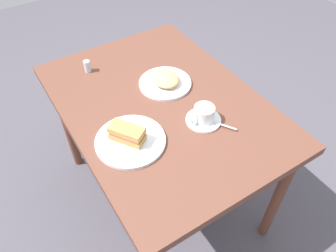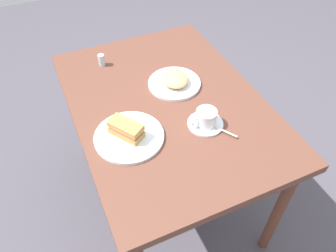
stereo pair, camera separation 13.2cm
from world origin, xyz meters
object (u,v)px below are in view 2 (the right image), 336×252
object	(u,v)px
salt_shaker	(102,60)
coffee_saucer	(205,124)
spoon	(222,130)
dining_table	(167,115)
sandwich_plate	(129,137)
coffee_cup	(206,117)
side_plate	(174,83)
sandwich_front	(126,129)

from	to	relation	value
salt_shaker	coffee_saucer	bearing A→B (deg)	25.21
coffee_saucer	spoon	distance (m)	0.08
coffee_saucer	salt_shaker	distance (m)	0.65
dining_table	coffee_saucer	size ratio (longest dim) A/B	7.67
dining_table	coffee_saucer	distance (m)	0.23
spoon	salt_shaker	distance (m)	0.72
dining_table	salt_shaker	xyz separation A→B (m)	(-0.39, -0.19, 0.11)
coffee_saucer	salt_shaker	xyz separation A→B (m)	(-0.58, -0.28, 0.02)
sandwich_plate	coffee_saucer	world-z (taller)	sandwich_plate
coffee_cup	side_plate	xyz separation A→B (m)	(-0.29, -0.01, -0.04)
dining_table	salt_shaker	distance (m)	0.44
coffee_saucer	coffee_cup	world-z (taller)	coffee_cup
sandwich_front	side_plate	world-z (taller)	sandwich_front
coffee_saucer	spoon	bearing A→B (deg)	32.30
sandwich_plate	side_plate	size ratio (longest dim) A/B	1.14
sandwich_plate	coffee_saucer	size ratio (longest dim) A/B	1.89
dining_table	side_plate	size ratio (longest dim) A/B	4.62
side_plate	salt_shaker	bearing A→B (deg)	-137.49
coffee_cup	sandwich_front	bearing A→B (deg)	-101.91
side_plate	dining_table	bearing A→B (deg)	-40.19
dining_table	sandwich_front	size ratio (longest dim) A/B	7.59
sandwich_plate	coffee_saucer	distance (m)	0.32
sandwich_front	coffee_cup	world-z (taller)	sandwich_front
sandwich_front	salt_shaker	world-z (taller)	sandwich_front
sandwich_plate	spoon	xyz separation A→B (m)	(0.13, 0.36, 0.01)
coffee_cup	salt_shaker	xyz separation A→B (m)	(-0.58, -0.27, -0.02)
dining_table	sandwich_plate	world-z (taller)	sandwich_plate
dining_table	sandwich_plate	size ratio (longest dim) A/B	4.07
sandwich_plate	salt_shaker	size ratio (longest dim) A/B	4.76
sandwich_front	spoon	bearing A→B (deg)	69.85
spoon	salt_shaker	size ratio (longest dim) A/B	1.52
dining_table	sandwich_front	xyz separation A→B (m)	(0.13, -0.23, 0.13)
sandwich_plate	salt_shaker	xyz separation A→B (m)	(-0.53, 0.04, 0.02)
dining_table	coffee_cup	size ratio (longest dim) A/B	9.86
sandwich_plate	salt_shaker	world-z (taller)	salt_shaker
spoon	sandwich_front	bearing A→B (deg)	-110.15
side_plate	sandwich_plate	bearing A→B (deg)	-52.83
coffee_saucer	side_plate	bearing A→B (deg)	-178.55
coffee_saucer	sandwich_plate	bearing A→B (deg)	-100.60
coffee_cup	spoon	world-z (taller)	coffee_cup
coffee_saucer	sandwich_front	bearing A→B (deg)	-101.81
sandwich_plate	sandwich_front	distance (m)	0.04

